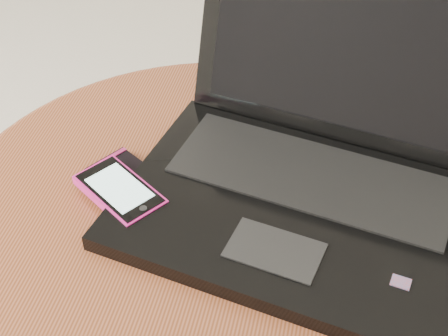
# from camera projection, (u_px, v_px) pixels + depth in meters

# --- Properties ---
(table) EXTENTS (0.66, 0.66, 0.53)m
(table) POSITION_uv_depth(u_px,v_px,m) (216.00, 276.00, 0.86)
(table) COLOR #4C3018
(table) RESTS_ON ground
(laptop) EXTENTS (0.45, 0.42, 0.25)m
(laptop) POSITION_uv_depth(u_px,v_px,m) (313.00, 163.00, 0.78)
(laptop) COLOR black
(laptop) RESTS_ON table
(phone_black) EXTENTS (0.13, 0.11, 0.01)m
(phone_black) POSITION_uv_depth(u_px,v_px,m) (133.00, 183.00, 0.81)
(phone_black) COLOR black
(phone_black) RESTS_ON table
(phone_pink) EXTENTS (0.12, 0.11, 0.01)m
(phone_pink) POSITION_uv_depth(u_px,v_px,m) (120.00, 192.00, 0.79)
(phone_pink) COLOR #D61D85
(phone_pink) RESTS_ON phone_black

